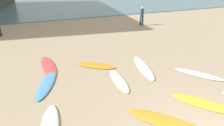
% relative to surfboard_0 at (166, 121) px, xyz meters
% --- Properties ---
extents(ocean_water, '(120.00, 40.00, 0.08)m').
position_rel_surfboard_0_xyz_m(ocean_water, '(0.67, 36.34, 0.01)').
color(ocean_water, slate).
rests_on(ocean_water, ground_plane).
extents(surfboard_0, '(1.91, 2.11, 0.07)m').
position_rel_surfboard_0_xyz_m(surfboard_0, '(0.00, 0.00, 0.00)').
color(surfboard_0, orange).
rests_on(surfboard_0, ground_plane).
extents(surfboard_2, '(1.20, 2.63, 0.08)m').
position_rel_surfboard_0_xyz_m(surfboard_2, '(1.37, 3.29, 0.00)').
color(surfboard_2, white).
rests_on(surfboard_2, ground_plane).
extents(surfboard_3, '(0.72, 2.04, 0.07)m').
position_rel_surfboard_0_xyz_m(surfboard_3, '(-0.21, 2.67, -0.00)').
color(surfboard_3, '#EEE2CA').
rests_on(surfboard_3, ground_plane).
extents(surfboard_4, '(1.27, 2.25, 0.08)m').
position_rel_surfboard_0_xyz_m(surfboard_4, '(-2.97, 3.53, 0.01)').
color(surfboard_4, '#509DE0').
rests_on(surfboard_4, ground_plane).
extents(surfboard_5, '(1.65, 1.99, 0.06)m').
position_rel_surfboard_0_xyz_m(surfboard_5, '(1.70, 0.17, -0.00)').
color(surfboard_5, yellow).
rests_on(surfboard_5, ground_plane).
extents(surfboard_7, '(0.75, 2.61, 0.07)m').
position_rel_surfboard_0_xyz_m(surfboard_7, '(-2.72, 5.26, -0.00)').
color(surfboard_7, '#D74D4D').
rests_on(surfboard_7, ground_plane).
extents(surfboard_8, '(1.93, 1.77, 0.08)m').
position_rel_surfboard_0_xyz_m(surfboard_8, '(-0.63, 4.41, 0.01)').
color(surfboard_8, orange).
rests_on(surfboard_8, ground_plane).
extents(surfboard_10, '(1.54, 2.00, 0.07)m').
position_rel_surfboard_0_xyz_m(surfboard_10, '(3.21, 1.73, 0.00)').
color(surfboard_10, white).
rests_on(surfboard_10, ground_plane).
extents(beachgoer_mid, '(0.34, 0.30, 1.69)m').
position_rel_surfboard_0_xyz_m(beachgoer_mid, '(6.12, 10.94, 0.91)').
color(beachgoer_mid, '#1E3342').
rests_on(beachgoer_mid, ground_plane).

